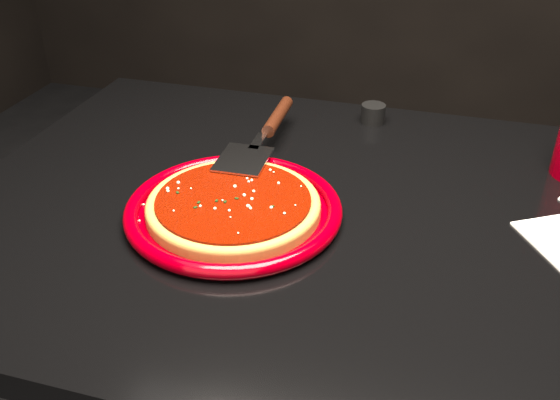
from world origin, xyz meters
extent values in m
cube|color=black|center=(0.00, 0.00, 0.38)|extent=(1.20, 0.80, 0.75)
cylinder|color=#6D0007|center=(-0.17, -0.05, 0.76)|extent=(0.31, 0.31, 0.02)
cylinder|color=olive|center=(-0.17, -0.05, 0.77)|extent=(0.25, 0.25, 0.01)
torus|color=olive|center=(-0.17, -0.05, 0.77)|extent=(0.25, 0.25, 0.02)
cylinder|color=#6F0D00|center=(-0.17, -0.05, 0.78)|extent=(0.22, 0.22, 0.01)
cylinder|color=black|center=(-0.03, 0.32, 0.77)|extent=(0.06, 0.06, 0.03)
camera|label=1|loc=(0.10, -0.75, 1.24)|focal=40.00mm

